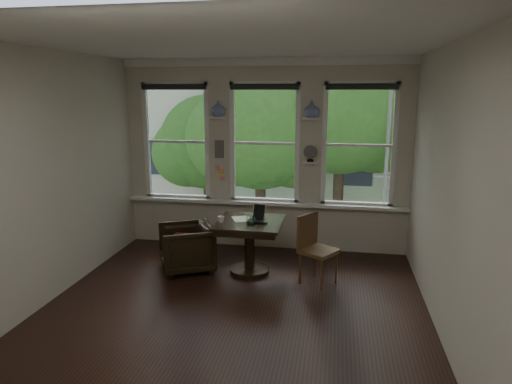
% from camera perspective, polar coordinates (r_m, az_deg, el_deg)
% --- Properties ---
extents(ground, '(4.50, 4.50, 0.00)m').
position_cam_1_polar(ground, '(5.58, -2.71, -14.19)').
color(ground, black).
rests_on(ground, ground).
extents(ceiling, '(4.50, 4.50, 0.00)m').
position_cam_1_polar(ceiling, '(5.01, -3.08, 18.13)').
color(ceiling, silver).
rests_on(ceiling, ground).
extents(wall_back, '(4.50, 0.00, 4.50)m').
position_cam_1_polar(wall_back, '(7.27, 1.12, 4.55)').
color(wall_back, beige).
rests_on(wall_back, ground).
extents(wall_front, '(4.50, 0.00, 4.50)m').
position_cam_1_polar(wall_front, '(3.02, -12.60, -7.34)').
color(wall_front, beige).
rests_on(wall_front, ground).
extents(wall_left, '(0.00, 4.50, 4.50)m').
position_cam_1_polar(wall_left, '(6.00, -24.30, 1.74)').
color(wall_left, beige).
rests_on(wall_left, ground).
extents(wall_right, '(0.00, 4.50, 4.50)m').
position_cam_1_polar(wall_right, '(5.09, 22.65, 0.11)').
color(wall_right, beige).
rests_on(wall_right, ground).
extents(window_left, '(1.10, 0.12, 1.90)m').
position_cam_1_polar(window_left, '(7.61, -9.79, 6.25)').
color(window_left, white).
rests_on(window_left, ground).
extents(window_center, '(1.10, 0.12, 1.90)m').
position_cam_1_polar(window_center, '(7.24, 1.13, 6.12)').
color(window_center, white).
rests_on(window_center, ground).
extents(window_right, '(1.10, 0.12, 1.90)m').
position_cam_1_polar(window_right, '(7.16, 12.72, 5.74)').
color(window_right, white).
rests_on(window_right, ground).
extents(shelf_left, '(0.26, 0.16, 0.03)m').
position_cam_1_polar(shelf_left, '(7.26, -4.72, 9.26)').
color(shelf_left, white).
rests_on(shelf_left, ground).
extents(shelf_right, '(0.26, 0.16, 0.03)m').
position_cam_1_polar(shelf_right, '(7.03, 6.93, 9.11)').
color(shelf_right, white).
rests_on(shelf_right, ground).
extents(intercom, '(0.14, 0.06, 0.28)m').
position_cam_1_polar(intercom, '(7.34, -4.59, 5.37)').
color(intercom, '#59544F').
rests_on(intercom, ground).
extents(sticky_notes, '(0.16, 0.01, 0.24)m').
position_cam_1_polar(sticky_notes, '(7.39, -4.53, 2.69)').
color(sticky_notes, pink).
rests_on(sticky_notes, ground).
extents(desk_fan, '(0.20, 0.20, 0.24)m').
position_cam_1_polar(desk_fan, '(7.07, 6.80, 4.48)').
color(desk_fan, '#59544F').
rests_on(desk_fan, ground).
extents(vase_left, '(0.24, 0.24, 0.25)m').
position_cam_1_polar(vase_left, '(7.25, -4.74, 10.36)').
color(vase_left, silver).
rests_on(vase_left, shelf_left).
extents(vase_right, '(0.24, 0.24, 0.25)m').
position_cam_1_polar(vase_right, '(7.03, 6.96, 10.24)').
color(vase_right, silver).
rests_on(vase_right, shelf_right).
extents(table, '(0.90, 0.90, 0.75)m').
position_cam_1_polar(table, '(6.42, -0.80, -6.88)').
color(table, black).
rests_on(table, ground).
extents(armchair_left, '(0.98, 0.97, 0.67)m').
position_cam_1_polar(armchair_left, '(6.59, -8.68, -6.91)').
color(armchair_left, black).
rests_on(armchair_left, ground).
extents(cushion_red, '(0.45, 0.45, 0.06)m').
position_cam_1_polar(cushion_red, '(6.55, -8.72, -5.94)').
color(cushion_red, maroon).
rests_on(cushion_red, armchair_left).
extents(side_chair_right, '(0.58, 0.58, 0.92)m').
position_cam_1_polar(side_chair_right, '(6.09, 7.85, -7.25)').
color(side_chair_right, '#4E341C').
rests_on(side_chair_right, ground).
extents(laptop, '(0.30, 0.20, 0.02)m').
position_cam_1_polar(laptop, '(6.18, 0.06, -3.89)').
color(laptop, black).
rests_on(laptop, table).
extents(mug, '(0.11, 0.11, 0.09)m').
position_cam_1_polar(mug, '(6.25, -4.39, -3.44)').
color(mug, white).
rests_on(mug, table).
extents(drinking_glass, '(0.16, 0.16, 0.10)m').
position_cam_1_polar(drinking_glass, '(6.13, -0.63, -3.66)').
color(drinking_glass, white).
rests_on(drinking_glass, table).
extents(tablet, '(0.17, 0.11, 0.22)m').
position_cam_1_polar(tablet, '(6.34, 0.38, -2.56)').
color(tablet, black).
rests_on(tablet, table).
extents(papers, '(0.32, 0.36, 0.00)m').
position_cam_1_polar(papers, '(6.41, -1.89, -3.38)').
color(papers, silver).
rests_on(papers, table).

